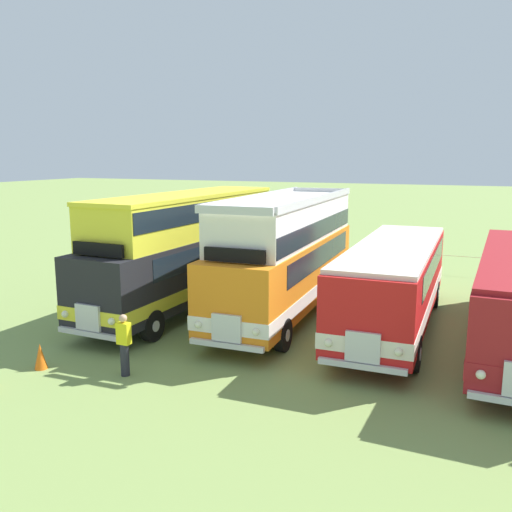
# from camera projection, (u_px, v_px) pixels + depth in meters

# --- Properties ---
(ground_plane) EXTENTS (200.00, 200.00, 0.00)m
(ground_plane) POSITION_uv_depth(u_px,v_px,m) (391.00, 330.00, 18.74)
(ground_plane) COLOR #7A934C
(bus_first_in_row) EXTENTS (2.88, 11.31, 4.49)m
(bus_first_in_row) POSITION_uv_depth(u_px,v_px,m) (187.00, 245.00, 21.29)
(bus_first_in_row) COLOR black
(bus_first_in_row) RESTS_ON ground
(bus_second_in_row) EXTENTS (2.87, 10.89, 4.52)m
(bus_second_in_row) POSITION_uv_depth(u_px,v_px,m) (287.00, 253.00, 20.24)
(bus_second_in_row) COLOR orange
(bus_second_in_row) RESTS_ON ground
(bus_third_in_row) EXTENTS (2.74, 10.70, 2.99)m
(bus_third_in_row) POSITION_uv_depth(u_px,v_px,m) (394.00, 279.00, 18.63)
(bus_third_in_row) COLOR red
(bus_third_in_row) RESTS_ON ground
(cone_near_end) EXTENTS (0.36, 0.36, 0.74)m
(cone_near_end) POSITION_uv_depth(u_px,v_px,m) (40.00, 356.00, 15.29)
(cone_near_end) COLOR orange
(cone_near_end) RESTS_ON ground
(marshal_person) EXTENTS (0.36, 0.24, 1.73)m
(marshal_person) POSITION_uv_depth(u_px,v_px,m) (124.00, 344.00, 14.73)
(marshal_person) COLOR #23232D
(marshal_person) RESTS_ON ground
(rope_fence_line) EXTENTS (21.98, 0.08, 1.05)m
(rope_fence_line) POSITION_uv_depth(u_px,v_px,m) (425.00, 258.00, 28.09)
(rope_fence_line) COLOR #8C704C
(rope_fence_line) RESTS_ON ground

